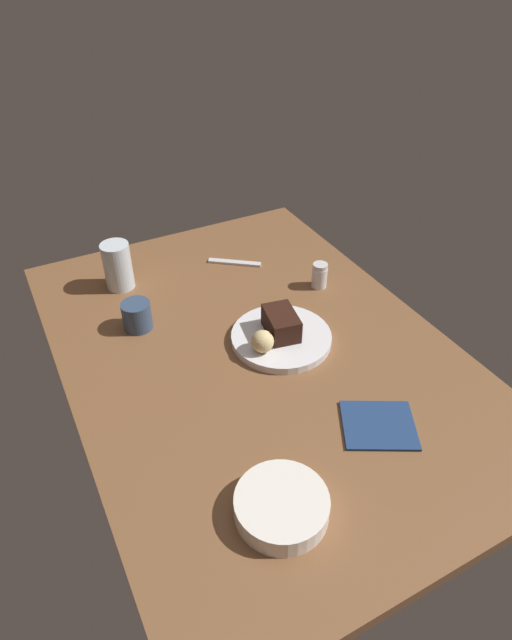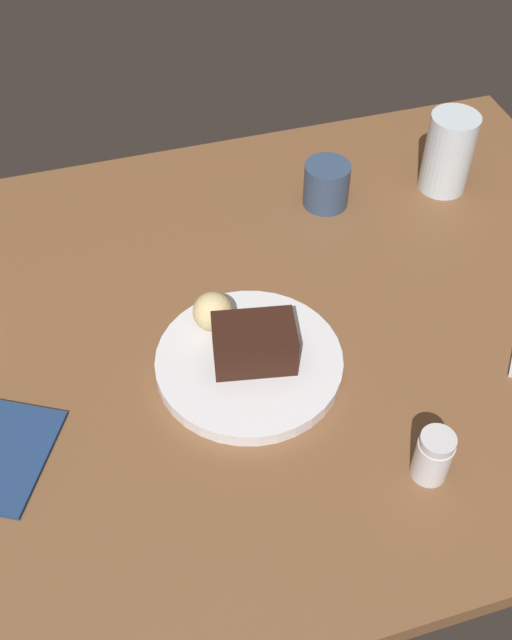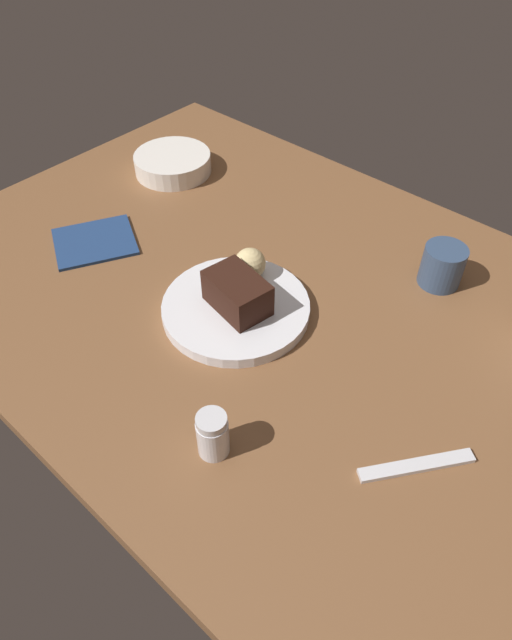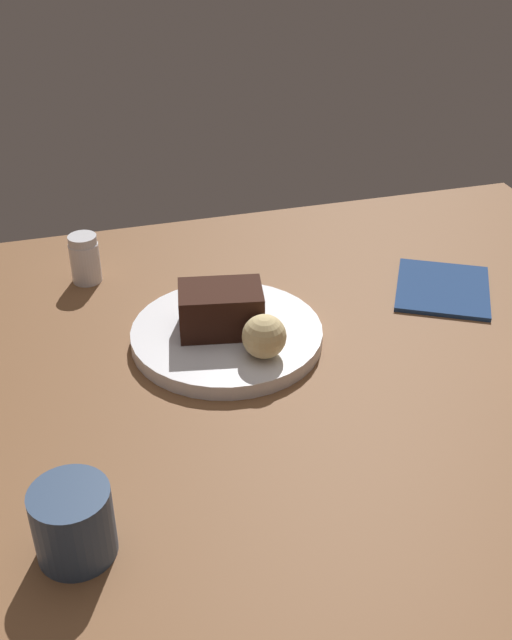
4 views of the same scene
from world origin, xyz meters
The scene contains 7 objects.
dining_table centered at (0.00, 0.00, 1.50)cm, with size 120.00×84.00×3.00cm, color brown.
dessert_plate centered at (0.30, -6.52, 3.93)cm, with size 23.41×23.41×1.87cm, color silver.
chocolate_cake_slice centered at (0.61, -6.73, 7.67)cm, with size 9.97×6.61×5.60cm, color black.
bread_roll centered at (-2.84, 0.27, 7.45)cm, with size 5.15×5.15×5.15cm, color #DBC184.
salt_shaker centered at (15.05, -26.66, 6.39)cm, with size 4.09×4.09×6.89cm.
water_glass centered at (39.51, 20.13, 9.34)cm, with size 7.39×7.39×12.67cm, color silver.
coffee_cup centered at (20.37, 21.45, 6.50)cm, with size 6.95×6.95×7.00cm, color #334766.
Camera 2 is at (-15.81, -62.73, 76.36)cm, focal length 41.80 mm.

